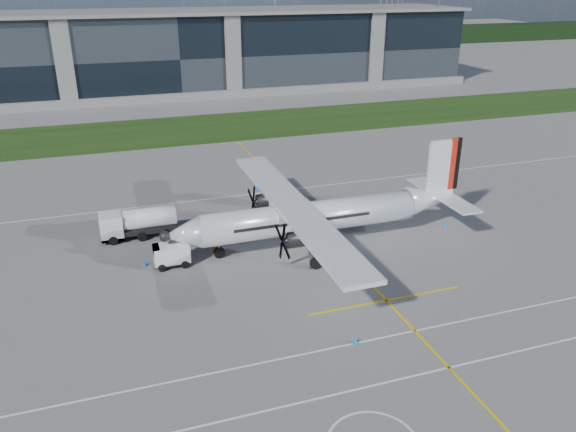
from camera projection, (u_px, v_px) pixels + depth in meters
name	position (u px, v px, depth m)	size (l,w,h in m)	color
ground	(216.00, 141.00, 79.81)	(400.00, 400.00, 0.00)	slate
grass_strip	(205.00, 128.00, 86.77)	(400.00, 18.00, 0.04)	#1B370F
terminal_building	(173.00, 53.00, 111.74)	(120.00, 20.00, 15.00)	black
tree_line	(146.00, 45.00, 165.83)	(400.00, 6.00, 6.00)	black
yellow_taxiway_centerline	(309.00, 218.00, 54.52)	(0.20, 70.00, 0.01)	yellow
white_lane_line	(405.00, 378.00, 32.72)	(90.00, 0.15, 0.01)	white
turboprop_aircraft	(321.00, 199.00, 47.72)	(26.91, 27.90, 8.37)	white
fuel_tanker_truck	(133.00, 224.00, 49.90)	(7.05, 2.29, 2.64)	silver
baggage_tug	(172.00, 255.00, 45.20)	(3.04, 1.83, 1.83)	white
ground_crew_person	(213.00, 241.00, 47.15)	(0.87, 0.62, 2.15)	#F25907
safety_cone_portwing	(355.00, 340.00, 35.76)	(0.36, 0.36, 0.50)	blue
safety_cone_tail	(446.00, 224.00, 52.42)	(0.36, 0.36, 0.50)	blue
safety_cone_fwd	(145.00, 263.00, 45.34)	(0.36, 0.36, 0.50)	blue
safety_cone_stbdwing	(256.00, 189.00, 61.13)	(0.36, 0.36, 0.50)	blue
safety_cone_nose_stbd	(173.00, 257.00, 46.40)	(0.36, 0.36, 0.50)	blue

